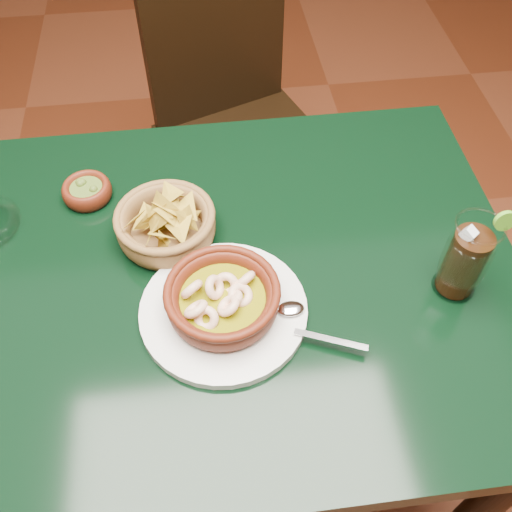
{
  "coord_description": "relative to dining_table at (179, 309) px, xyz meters",
  "views": [
    {
      "loc": [
        0.07,
        -0.59,
        1.53
      ],
      "look_at": [
        0.14,
        -0.02,
        0.81
      ],
      "focal_mm": 40.0,
      "sensor_mm": 36.0,
      "label": 1
    }
  ],
  "objects": [
    {
      "name": "guacamole_ramekin",
      "position": [
        -0.15,
        0.21,
        0.12
      ],
      "size": [
        0.11,
        0.11,
        0.04
      ],
      "color": "#47160A",
      "rests_on": "dining_table"
    },
    {
      "name": "shrimp_plate",
      "position": [
        0.08,
        -0.08,
        0.13
      ],
      "size": [
        0.35,
        0.27,
        0.08
      ],
      "color": "silver",
      "rests_on": "dining_table"
    },
    {
      "name": "dining_chair",
      "position": [
        0.18,
        0.7,
        -0.15
      ],
      "size": [
        0.54,
        0.54,
        0.91
      ],
      "color": "black",
      "rests_on": "ground"
    },
    {
      "name": "cola_drink",
      "position": [
        0.47,
        -0.08,
        0.18
      ],
      "size": [
        0.15,
        0.15,
        0.18
      ],
      "color": "white",
      "rests_on": "dining_table"
    },
    {
      "name": "ground",
      "position": [
        0.0,
        0.0,
        -0.65
      ],
      "size": [
        7.0,
        7.0,
        0.0
      ],
      "primitive_type": "plane",
      "color": "#471C0C",
      "rests_on": "ground"
    },
    {
      "name": "dining_table",
      "position": [
        0.0,
        0.0,
        0.0
      ],
      "size": [
        1.2,
        0.8,
        0.75
      ],
      "color": "black",
      "rests_on": "ground"
    },
    {
      "name": "chip_basket",
      "position": [
        -0.01,
        0.09,
        0.13
      ],
      "size": [
        0.21,
        0.21,
        0.12
      ],
      "color": "brown",
      "rests_on": "dining_table"
    }
  ]
}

